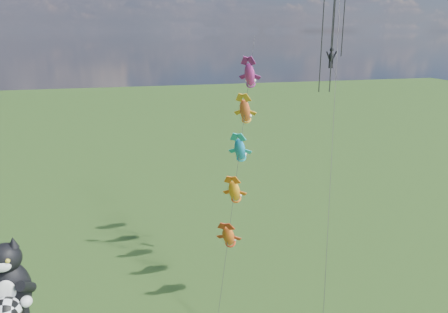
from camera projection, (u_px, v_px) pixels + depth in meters
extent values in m
ellipsoid|color=black|center=(10.00, 289.00, 23.51)|extent=(2.76, 2.56, 3.21)
ellipsoid|color=black|center=(5.00, 258.00, 22.89)|extent=(2.19, 2.11, 1.63)
cone|color=black|center=(13.00, 242.00, 22.78)|extent=(0.74, 0.74, 0.60)
ellipsoid|color=white|center=(3.00, 267.00, 22.33)|extent=(0.94, 0.73, 0.58)
ellipsoid|color=white|center=(6.00, 292.00, 22.73)|extent=(1.07, 0.76, 1.32)
sphere|color=gold|center=(8.00, 261.00, 22.24)|extent=(0.24, 0.24, 0.24)
sphere|color=white|center=(26.00, 302.00, 22.83)|extent=(0.60, 0.60, 0.60)
sphere|color=white|center=(6.00, 312.00, 22.39)|extent=(1.54, 1.54, 1.54)
cylinder|color=black|center=(238.00, 167.00, 34.52)|extent=(7.11, 14.18, 19.72)
ellipsoid|color=orange|center=(228.00, 236.00, 32.45)|extent=(1.80, 2.44, 2.56)
ellipsoid|color=yellow|center=(234.00, 191.00, 33.76)|extent=(1.80, 2.44, 2.56)
ellipsoid|color=blue|center=(240.00, 149.00, 35.08)|extent=(1.80, 2.44, 2.56)
ellipsoid|color=red|center=(245.00, 111.00, 36.40)|extent=(1.80, 2.44, 2.56)
ellipsoid|color=#D83391|center=(250.00, 75.00, 37.71)|extent=(1.80, 2.44, 2.56)
cylinder|color=black|center=(332.00, 149.00, 27.86)|extent=(7.75, 15.26, 25.93)
cylinder|color=black|center=(322.00, 34.00, 31.10)|extent=(0.08, 0.08, 8.59)
cylinder|color=black|center=(332.00, 34.00, 31.28)|extent=(0.08, 0.08, 8.59)
cylinder|color=black|center=(333.00, 10.00, 33.33)|extent=(0.08, 0.08, 7.39)
cylinder|color=black|center=(343.00, 10.00, 33.53)|extent=(0.08, 0.08, 7.39)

